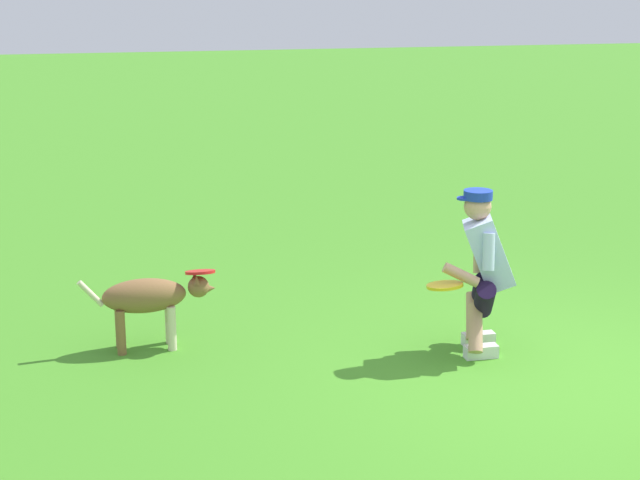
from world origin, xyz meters
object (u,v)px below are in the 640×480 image
(dog, at_px, (151,298))
(frisbee_held, at_px, (445,285))
(frisbee_flying, at_px, (200,272))
(person, at_px, (483,266))

(dog, distance_m, frisbee_held, 2.30)
(dog, bearing_deg, frisbee_flying, -0.47)
(person, xyz_separation_m, frisbee_flying, (2.12, -0.64, -0.10))
(dog, bearing_deg, frisbee_held, -21.50)
(dog, height_order, frisbee_held, frisbee_held)
(frisbee_flying, xyz_separation_m, frisbee_held, (-1.76, 0.78, 0.01))
(person, xyz_separation_m, frisbee_held, (0.36, 0.14, -0.09))
(frisbee_held, bearing_deg, frisbee_flying, -24.06)
(person, relative_size, frisbee_held, 4.65)
(person, bearing_deg, frisbee_held, 38.35)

